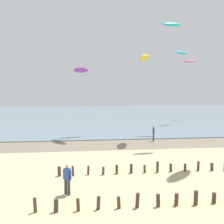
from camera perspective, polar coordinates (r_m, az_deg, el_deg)
wet_sand_strip at (r=30.01m, az=-7.52°, el=-6.73°), size 120.00×5.58×0.01m
sea at (r=67.49m, az=-7.38°, el=-0.52°), size 160.00×70.00×0.10m
groyne_mid at (r=15.07m, az=11.27°, el=-16.88°), size 12.97×0.31×0.75m
groyne_far at (r=20.72m, az=10.59°, el=-10.94°), size 14.97×0.36×0.79m
person_nearest_camera at (r=16.24m, az=-8.98°, el=-13.04°), size 0.47×0.39×1.71m
person_left_flank at (r=32.67m, az=8.34°, el=-4.21°), size 0.33×0.54×1.71m
kite_aloft_0 at (r=33.86m, az=-6.30°, el=8.36°), size 2.47×3.37×0.83m
kite_aloft_2 at (r=51.34m, az=13.76°, el=11.47°), size 2.96×2.54×0.78m
kite_aloft_5 at (r=40.57m, az=11.88°, el=16.85°), size 2.80×1.15×0.81m
kite_aloft_7 at (r=32.34m, az=6.53°, el=10.71°), size 2.15×3.78×0.97m
kite_aloft_8 at (r=57.56m, az=15.33°, el=9.77°), size 2.49×1.41×0.46m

